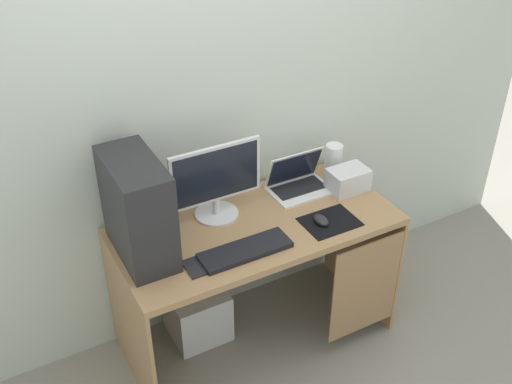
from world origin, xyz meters
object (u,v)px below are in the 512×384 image
laptop (298,182)px  mouse_left (321,220)px  pc_tower (138,209)px  cell_phone (194,268)px  projector (348,180)px  speaker (333,160)px  monitor (216,182)px  keyboard (245,250)px  subwoofer (197,312)px

laptop → mouse_left: laptop is taller
pc_tower → cell_phone: pc_tower is taller
laptop → pc_tower: bearing=-173.0°
laptop → projector: (0.22, -0.13, 0.02)m
laptop → mouse_left: 0.32m
projector → speaker: bearing=82.9°
monitor → cell_phone: monitor is taller
speaker → cell_phone: 1.03m
speaker → mouse_left: size_ratio=1.83×
pc_tower → mouse_left: bearing=-13.9°
pc_tower → speaker: 1.13m
pc_tower → monitor: bearing=12.9°
keyboard → cell_phone: size_ratio=3.23×
pc_tower → laptop: size_ratio=1.51×
laptop → cell_phone: size_ratio=2.36×
cell_phone → subwoofer: bearing=68.9°
pc_tower → speaker: bearing=7.3°
monitor → speaker: bearing=3.9°
projector → keyboard: 0.73m
keyboard → laptop: bearing=34.5°
speaker → projector: bearing=-97.1°
speaker → mouse_left: 0.46m
keyboard → subwoofer: bearing=109.2°
subwoofer → cell_phone: bearing=-111.1°
projector → cell_phone: bearing=-168.3°
monitor → keyboard: monitor is taller
keyboard → mouse_left: bearing=2.8°
mouse_left → pc_tower: bearing=166.1°
monitor → mouse_left: (0.40, -0.29, -0.17)m
cell_phone → pc_tower: bearing=125.5°
mouse_left → speaker: bearing=48.6°
projector → mouse_left: projector is taller
mouse_left → cell_phone: 0.66m
monitor → cell_phone: size_ratio=3.48×
pc_tower → subwoofer: 0.88m
mouse_left → projector: bearing=32.9°
speaker → keyboard: size_ratio=0.42×
monitor → speaker: 0.71m
cell_phone → laptop: bearing=23.9°
projector → cell_phone: projector is taller
projector → keyboard: size_ratio=0.48×
speaker → keyboard: (-0.72, -0.36, -0.08)m
pc_tower → projector: pc_tower is taller
monitor → speaker: (0.70, 0.05, -0.10)m
laptop → mouse_left: size_ratio=3.20×
pc_tower → subwoofer: pc_tower is taller
pc_tower → keyboard: pc_tower is taller
pc_tower → speaker: size_ratio=2.64×
pc_tower → mouse_left: (0.81, -0.20, -0.21)m
pc_tower → mouse_left: size_ratio=4.83×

